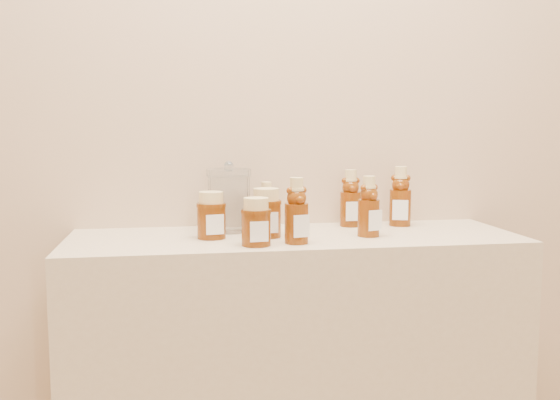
{
  "coord_description": "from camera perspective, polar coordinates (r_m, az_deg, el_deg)",
  "views": [
    {
      "loc": [
        -0.31,
        -0.07,
        1.19
      ],
      "look_at": [
        -0.05,
        1.52,
        1.0
      ],
      "focal_mm": 40.0,
      "sensor_mm": 36.0,
      "label": 1
    }
  ],
  "objects": [
    {
      "name": "wall_back",
      "position": [
        1.85,
        0.25,
        11.71
      ],
      "size": [
        3.5,
        0.02,
        2.7
      ],
      "primitive_type": "cube",
      "color": "tan",
      "rests_on": "ground"
    },
    {
      "name": "bear_bottle_back_left",
      "position": [
        1.72,
        -1.25,
        -0.34
      ],
      "size": [
        0.06,
        0.06,
        0.16
      ],
      "primitive_type": null,
      "rotation": [
        0.0,
        0.0,
        0.08
      ],
      "color": "#552306",
      "rests_on": "display_table"
    },
    {
      "name": "bear_bottle_back_right",
      "position": [
        1.86,
        10.96,
        0.69
      ],
      "size": [
        0.09,
        0.09,
        0.2
      ],
      "primitive_type": null,
      "rotation": [
        0.0,
        0.0,
        -0.34
      ],
      "color": "#552306",
      "rests_on": "display_table"
    },
    {
      "name": "honey_jar_left",
      "position": [
        1.63,
        -6.3,
        -1.38
      ],
      "size": [
        0.09,
        0.09,
        0.12
      ],
      "primitive_type": null,
      "rotation": [
        0.0,
        0.0,
        0.19
      ],
      "color": "#552306",
      "rests_on": "display_table"
    },
    {
      "name": "honey_jar_back",
      "position": [
        1.64,
        -1.27,
        -1.17
      ],
      "size": [
        0.08,
        0.08,
        0.13
      ],
      "primitive_type": null,
      "rotation": [
        0.0,
        0.0,
        0.03
      ],
      "color": "#552306",
      "rests_on": "display_table"
    },
    {
      "name": "bear_bottle_back_mid",
      "position": [
        1.82,
        6.47,
        0.51
      ],
      "size": [
        0.06,
        0.06,
        0.19
      ],
      "primitive_type": null,
      "rotation": [
        0.0,
        0.0,
        -0.01
      ],
      "color": "#552306",
      "rests_on": "display_table"
    },
    {
      "name": "bear_bottle_front_left",
      "position": [
        1.55,
        1.52,
        -0.58
      ],
      "size": [
        0.08,
        0.08,
        0.19
      ],
      "primitive_type": null,
      "rotation": [
        0.0,
        0.0,
        0.24
      ],
      "color": "#552306",
      "rests_on": "display_table"
    },
    {
      "name": "display_table",
      "position": [
        1.8,
        1.34,
        -17.48
      ],
      "size": [
        1.2,
        0.4,
        0.9
      ],
      "primitive_type": "cube",
      "color": "tan",
      "rests_on": "ground"
    },
    {
      "name": "honey_jar_front",
      "position": [
        1.52,
        -2.2,
        -1.99
      ],
      "size": [
        0.08,
        0.08,
        0.12
      ],
      "primitive_type": null,
      "rotation": [
        0.0,
        0.0,
        0.08
      ],
      "color": "#552306",
      "rests_on": "display_table"
    },
    {
      "name": "glass_canister",
      "position": [
        1.73,
        -4.68,
        0.24
      ],
      "size": [
        0.16,
        0.16,
        0.19
      ],
      "primitive_type": null,
      "rotation": [
        0.0,
        0.0,
        -0.32
      ],
      "color": "white",
      "rests_on": "display_table"
    },
    {
      "name": "bear_bottle_front_right",
      "position": [
        1.66,
        8.12,
        -0.21
      ],
      "size": [
        0.08,
        0.08,
        0.18
      ],
      "primitive_type": null,
      "rotation": [
        0.0,
        0.0,
        0.33
      ],
      "color": "#552306",
      "rests_on": "display_table"
    }
  ]
}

